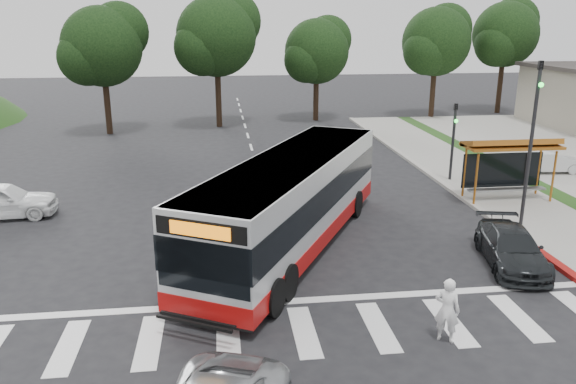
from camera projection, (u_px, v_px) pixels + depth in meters
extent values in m
plane|color=black|center=(283.00, 256.00, 19.54)|extent=(140.00, 140.00, 0.00)
cube|color=gray|center=(480.00, 182.00, 28.42)|extent=(4.00, 40.00, 0.12)
cube|color=#9E9991|center=(442.00, 183.00, 28.18)|extent=(0.30, 40.00, 0.15)
cube|color=maroon|center=(557.00, 265.00, 18.68)|extent=(0.32, 6.00, 0.15)
cube|color=silver|center=(304.00, 331.00, 14.79)|extent=(18.00, 2.60, 0.01)
cylinder|color=#9D581A|center=(476.00, 179.00, 24.42)|extent=(0.10, 0.10, 2.30)
cylinder|color=#9D581A|center=(553.00, 177.00, 24.84)|extent=(0.10, 0.10, 2.30)
cylinder|color=#9D581A|center=(464.00, 172.00, 25.56)|extent=(0.10, 0.10, 2.30)
cylinder|color=#9D581A|center=(539.00, 170.00, 25.98)|extent=(0.10, 0.10, 2.30)
cube|color=#9D581A|center=(512.00, 146.00, 24.82)|extent=(4.20, 1.60, 0.12)
cube|color=#9D581A|center=(511.00, 142.00, 24.83)|extent=(4.20, 1.32, 0.51)
cube|color=black|center=(502.00, 170.00, 25.76)|extent=(3.80, 0.06, 1.60)
cube|color=gray|center=(506.00, 189.00, 25.40)|extent=(3.60, 0.40, 0.08)
cylinder|color=black|center=(530.00, 149.00, 21.16)|extent=(0.14, 0.14, 6.50)
imported|color=black|center=(540.00, 75.00, 20.36)|extent=(0.16, 0.20, 1.00)
sphere|color=#19E533|center=(541.00, 85.00, 20.29)|extent=(0.18, 0.18, 0.18)
cylinder|color=black|center=(453.00, 143.00, 28.17)|extent=(0.14, 0.14, 4.00)
imported|color=black|center=(455.00, 113.00, 27.74)|extent=(0.16, 0.20, 1.00)
sphere|color=#19E533|center=(456.00, 121.00, 27.67)|extent=(0.18, 0.18, 0.18)
cylinder|color=black|center=(433.00, 91.00, 47.36)|extent=(0.44, 0.44, 4.40)
sphere|color=black|center=(436.00, 42.00, 46.20)|extent=(5.60, 5.60, 5.60)
sphere|color=black|center=(446.00, 29.00, 46.84)|extent=(4.20, 4.20, 4.20)
sphere|color=black|center=(427.00, 51.00, 45.62)|extent=(3.92, 3.92, 3.92)
cylinder|color=black|center=(500.00, 86.00, 50.05)|extent=(0.44, 0.44, 4.84)
sphere|color=black|center=(505.00, 34.00, 48.78)|extent=(5.60, 5.60, 5.60)
sphere|color=black|center=(514.00, 21.00, 49.39)|extent=(4.20, 4.20, 4.20)
sphere|color=black|center=(498.00, 44.00, 48.22)|extent=(3.92, 3.92, 3.92)
cylinder|color=black|center=(218.00, 95.00, 43.30)|extent=(0.44, 0.44, 4.84)
sphere|color=black|center=(216.00, 36.00, 42.03)|extent=(6.00, 6.00, 6.00)
sphere|color=black|center=(232.00, 21.00, 42.70)|extent=(4.50, 4.50, 4.50)
sphere|color=black|center=(202.00, 47.00, 41.41)|extent=(4.20, 4.20, 4.20)
cylinder|color=black|center=(316.00, 96.00, 46.27)|extent=(0.44, 0.44, 3.96)
sphere|color=black|center=(317.00, 51.00, 45.23)|extent=(5.20, 5.20, 5.20)
sphere|color=black|center=(328.00, 39.00, 45.83)|extent=(3.90, 3.90, 3.90)
sphere|color=black|center=(307.00, 60.00, 44.69)|extent=(3.64, 3.64, 3.64)
cylinder|color=black|center=(107.00, 104.00, 40.52)|extent=(0.44, 0.44, 4.40)
sphere|color=black|center=(102.00, 46.00, 39.36)|extent=(5.60, 5.60, 5.60)
sphere|color=black|center=(119.00, 31.00, 40.00)|extent=(4.20, 4.20, 4.20)
sphere|color=black|center=(86.00, 57.00, 38.78)|extent=(3.92, 3.92, 3.92)
imported|color=white|center=(447.00, 310.00, 14.15)|extent=(0.75, 0.70, 1.73)
imported|color=black|center=(511.00, 248.00, 18.69)|extent=(2.57, 4.52, 1.24)
imported|color=white|center=(1.00, 200.00, 23.24)|extent=(4.50, 2.10, 1.49)
imported|color=silver|center=(550.00, 162.00, 29.99)|extent=(3.55, 1.48, 1.14)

